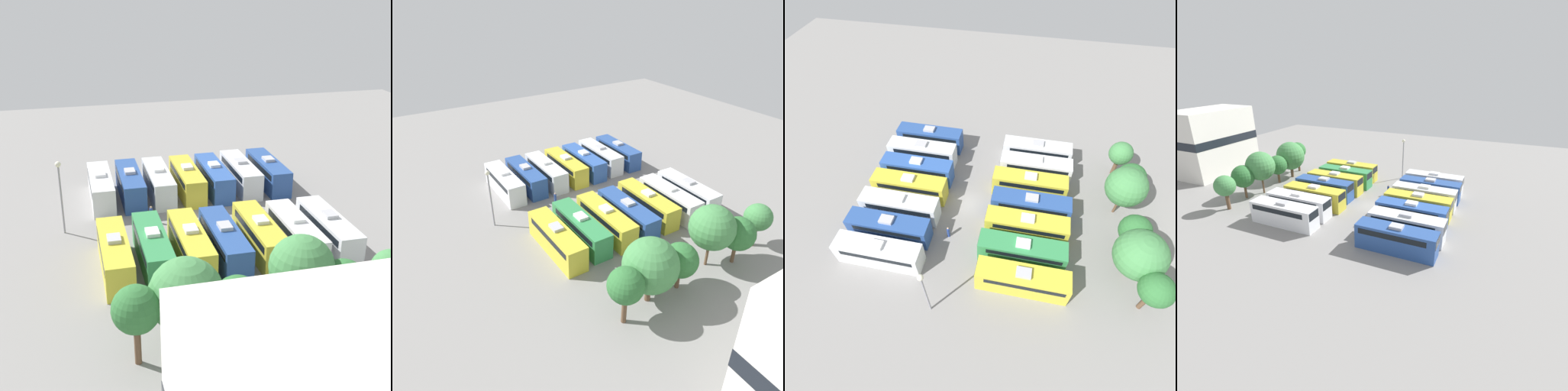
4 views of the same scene
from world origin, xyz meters
TOP-DOWN VIEW (x-y plane):
  - ground_plane at (0.00, 0.00)m, footprint 111.63×111.63m
  - bus_0 at (-10.55, -8.34)m, footprint 2.56×10.08m
  - bus_1 at (-6.97, -8.46)m, footprint 2.56×10.08m
  - bus_2 at (-3.40, -8.01)m, footprint 2.56×10.08m
  - bus_3 at (-0.02, -7.99)m, footprint 2.56×10.08m
  - bus_4 at (3.50, -8.03)m, footprint 2.56×10.08m
  - bus_5 at (6.89, -8.13)m, footprint 2.56×10.08m
  - bus_6 at (10.37, -7.98)m, footprint 2.56×10.08m
  - bus_7 at (-10.52, 8.46)m, footprint 2.56×10.08m
  - bus_8 at (-7.03, 8.53)m, footprint 2.56×10.08m
  - bus_9 at (-3.59, 8.00)m, footprint 2.56×10.08m
  - bus_10 at (0.14, 8.49)m, footprint 2.56×10.08m
  - bus_11 at (3.37, 8.29)m, footprint 2.56×10.08m
  - bus_12 at (6.92, 8.12)m, footprint 2.56×10.08m
  - bus_13 at (10.46, 8.55)m, footprint 2.56×10.08m
  - worker_person at (5.58, -1.13)m, footprint 0.36×0.36m
  - light_pole at (14.83, -0.62)m, footprint 0.60×0.60m
  - tree_0 at (-9.99, 19.93)m, footprint 3.26×3.26m
  - tree_1 at (-5.44, 20.79)m, footprint 3.81×3.81m
  - tree_2 at (-2.53, 19.53)m, footprint 5.00×5.00m
  - tree_3 at (2.75, 20.48)m, footprint 3.66×3.66m
  - tree_4 at (6.53, 20.24)m, footprint 5.54×5.54m
  - tree_5 at (10.23, 21.25)m, footprint 3.45×3.45m
  - depot_building at (2.90, 36.52)m, footprint 15.04×8.65m

SIDE VIEW (x-z plane):
  - ground_plane at x=0.00m, z-range 0.00..0.00m
  - worker_person at x=5.58m, z-range -0.06..1.77m
  - bus_0 at x=-10.55m, z-range -0.02..3.59m
  - bus_1 at x=-6.97m, z-range -0.02..3.59m
  - bus_2 at x=-3.40m, z-range -0.02..3.59m
  - bus_3 at x=-0.02m, z-range -0.02..3.59m
  - bus_4 at x=3.50m, z-range -0.02..3.59m
  - bus_5 at x=6.89m, z-range -0.02..3.59m
  - bus_6 at x=10.37m, z-range -0.02..3.59m
  - bus_7 at x=-10.52m, z-range -0.02..3.59m
  - bus_8 at x=-7.03m, z-range -0.02..3.59m
  - bus_9 at x=-3.59m, z-range -0.02..3.59m
  - bus_10 at x=0.14m, z-range -0.02..3.59m
  - bus_11 at x=3.37m, z-range -0.02..3.59m
  - bus_12 at x=6.92m, z-range -0.02..3.59m
  - bus_13 at x=10.46m, z-range -0.02..3.59m
  - tree_3 at x=2.75m, z-range 0.84..6.23m
  - tree_1 at x=-5.44m, z-range 0.97..6.76m
  - tree_0 at x=-9.99m, z-range 1.10..6.69m
  - tree_4 at x=6.53m, z-range 0.80..7.98m
  - tree_5 at x=10.23m, z-range 1.33..7.56m
  - tree_2 at x=-2.53m, z-range 1.25..8.76m
  - light_pole at x=14.83m, z-range 1.40..9.32m
  - depot_building at x=2.90m, z-range 0.07..13.14m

